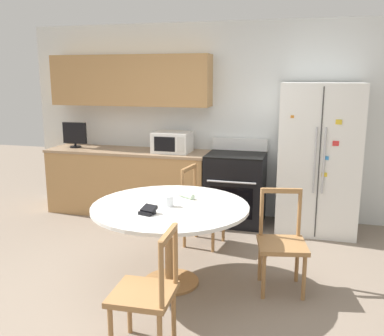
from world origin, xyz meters
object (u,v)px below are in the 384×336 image
at_px(countertop_tv, 75,134).
at_px(wallet, 148,211).
at_px(dining_chair_right, 282,243).
at_px(dining_chair_near, 147,294).
at_px(dining_chair_far, 202,208).
at_px(microwave, 172,142).
at_px(oven_range, 236,188).
at_px(refrigerator, 318,159).
at_px(candle_glass, 169,202).

height_order(countertop_tv, wallet, countertop_tv).
relative_size(dining_chair_right, wallet, 5.84).
relative_size(dining_chair_near, dining_chair_far, 1.00).
relative_size(dining_chair_right, dining_chair_far, 1.00).
height_order(microwave, wallet, microwave).
relative_size(countertop_tv, wallet, 2.32).
relative_size(microwave, countertop_tv, 1.36).
bearing_deg(dining_chair_far, oven_range, 172.26).
relative_size(dining_chair_far, wallet, 5.84).
height_order(oven_range, countertop_tv, countertop_tv).
bearing_deg(wallet, countertop_tv, 131.46).
bearing_deg(dining_chair_near, oven_range, -5.07).
distance_m(refrigerator, candle_glass, 2.28).
relative_size(refrigerator, countertop_tv, 5.09).
bearing_deg(wallet, dining_chair_right, 22.42).
xyz_separation_m(dining_chair_near, dining_chair_far, (-0.09, 2.01, 0.00)).
distance_m(oven_range, microwave, 1.04).
xyz_separation_m(microwave, wallet, (0.46, -2.17, -0.25)).
bearing_deg(dining_chair_right, countertop_tv, -40.76).
distance_m(microwave, candle_glass, 2.01).
bearing_deg(wallet, dining_chair_near, -70.55).
height_order(refrigerator, oven_range, refrigerator).
height_order(dining_chair_far, candle_glass, dining_chair_far).
distance_m(dining_chair_near, dining_chair_far, 2.01).
distance_m(dining_chair_right, wallet, 1.24).
bearing_deg(dining_chair_far, candle_glass, 5.81).
distance_m(refrigerator, wallet, 2.55).
bearing_deg(countertop_tv, dining_chair_near, -53.03).
distance_m(refrigerator, dining_chair_far, 1.58).
height_order(microwave, dining_chair_right, microwave).
xyz_separation_m(oven_range, dining_chair_near, (-0.15, -2.85, -0.03)).
bearing_deg(dining_chair_near, candle_glass, 6.58).
relative_size(dining_chair_right, candle_glass, 9.56).
bearing_deg(oven_range, dining_chair_far, -106.34).
bearing_deg(candle_glass, dining_chair_near, -81.43).
xyz_separation_m(countertop_tv, dining_chair_far, (2.08, -0.88, -0.66)).
bearing_deg(countertop_tv, wallet, -48.54).
bearing_deg(dining_chair_right, dining_chair_near, 42.94).
bearing_deg(microwave, dining_chair_near, -76.03).
height_order(dining_chair_far, wallet, dining_chair_far).
bearing_deg(dining_chair_right, microwave, -58.73).
relative_size(countertop_tv, dining_chair_far, 0.40).
height_order(oven_range, microwave, microwave).
height_order(countertop_tv, dining_chair_near, countertop_tv).
height_order(refrigerator, dining_chair_far, refrigerator).
distance_m(oven_range, candle_glass, 1.94).
xyz_separation_m(dining_chair_near, candle_glass, (-0.15, 0.96, 0.37)).
height_order(microwave, countertop_tv, countertop_tv).
distance_m(dining_chair_far, candle_glass, 1.11).
relative_size(refrigerator, dining_chair_right, 2.02).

